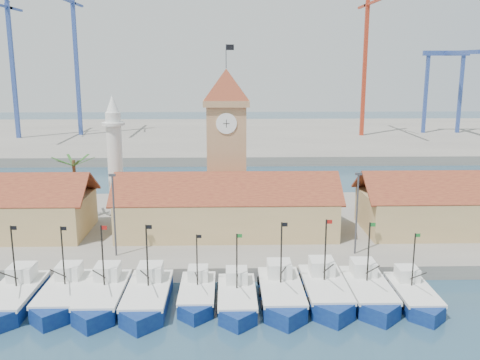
{
  "coord_description": "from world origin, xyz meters",
  "views": [
    {
      "loc": [
        0.06,
        -43.04,
        21.94
      ],
      "look_at": [
        1.56,
        18.0,
        8.48
      ],
      "focal_mm": 40.0,
      "sensor_mm": 36.0,
      "label": 1
    }
  ],
  "objects_px": {
    "boat_5": "(237,300)",
    "boat_0": "(13,299)",
    "clock_tower": "(227,141)",
    "minaret": "(115,156)"
  },
  "relations": [
    {
      "from": "boat_5",
      "to": "boat_0",
      "type": "bearing_deg",
      "value": 178.71
    },
    {
      "from": "clock_tower",
      "to": "minaret",
      "type": "distance_m",
      "value": 15.3
    },
    {
      "from": "boat_5",
      "to": "clock_tower",
      "type": "distance_m",
      "value": 26.32
    },
    {
      "from": "boat_0",
      "to": "boat_5",
      "type": "relative_size",
      "value": 1.11
    },
    {
      "from": "boat_0",
      "to": "minaret",
      "type": "distance_m",
      "value": 27.24
    },
    {
      "from": "boat_5",
      "to": "clock_tower",
      "type": "height_order",
      "value": "clock_tower"
    },
    {
      "from": "boat_5",
      "to": "minaret",
      "type": "distance_m",
      "value": 31.61
    },
    {
      "from": "boat_0",
      "to": "boat_5",
      "type": "height_order",
      "value": "boat_0"
    },
    {
      "from": "boat_0",
      "to": "minaret",
      "type": "xyz_separation_m",
      "value": [
        4.54,
        25.34,
        8.91
      ]
    },
    {
      "from": "clock_tower",
      "to": "minaret",
      "type": "relative_size",
      "value": 1.39
    }
  ]
}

